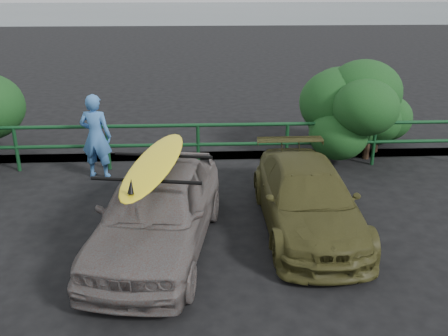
# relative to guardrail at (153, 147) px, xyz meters

# --- Properties ---
(ground) EXTENTS (80.00, 80.00, 0.00)m
(ground) POSITION_rel_guardrail_xyz_m (0.00, -5.00, -0.52)
(ground) COLOR black
(ocean) EXTENTS (200.00, 200.00, 0.00)m
(ocean) POSITION_rel_guardrail_xyz_m (0.00, 55.00, -0.52)
(ocean) COLOR #536165
(ocean) RESTS_ON ground
(guardrail) EXTENTS (14.00, 0.08, 1.04)m
(guardrail) POSITION_rel_guardrail_xyz_m (0.00, 0.00, 0.00)
(guardrail) COLOR #134220
(guardrail) RESTS_ON ground
(shrub_right) EXTENTS (3.20, 2.40, 2.41)m
(shrub_right) POSITION_rel_guardrail_xyz_m (5.00, 0.50, 0.68)
(shrub_right) COLOR #1A491C
(shrub_right) RESTS_ON ground
(sedan) EXTENTS (2.25, 4.21, 1.36)m
(sedan) POSITION_rel_guardrail_xyz_m (0.37, -3.57, 0.16)
(sedan) COLOR #675E5C
(sedan) RESTS_ON ground
(olive_vehicle) EXTENTS (1.57, 3.82, 1.11)m
(olive_vehicle) POSITION_rel_guardrail_xyz_m (2.85, -3.00, 0.03)
(olive_vehicle) COLOR #47461F
(olive_vehicle) RESTS_ON ground
(man) EXTENTS (0.73, 0.55, 1.82)m
(man) POSITION_rel_guardrail_xyz_m (-1.15, -0.43, 0.39)
(man) COLOR #417AC3
(man) RESTS_ON ground
(roof_rack) EXTENTS (1.75, 1.36, 0.05)m
(roof_rack) POSITION_rel_guardrail_xyz_m (0.37, -3.57, 0.87)
(roof_rack) COLOR black
(roof_rack) RESTS_ON sedan
(surfboard) EXTENTS (1.09, 3.00, 0.09)m
(surfboard) POSITION_rel_guardrail_xyz_m (0.37, -3.57, 0.94)
(surfboard) COLOR yellow
(surfboard) RESTS_ON roof_rack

